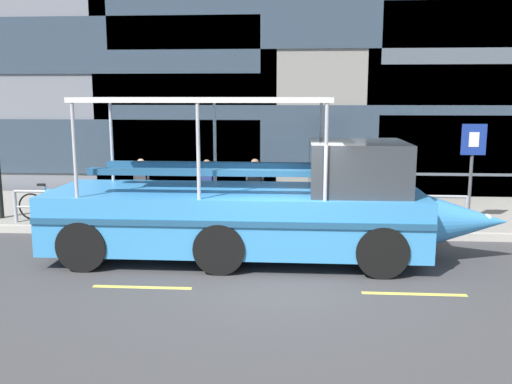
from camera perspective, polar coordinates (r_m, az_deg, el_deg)
The scene contains 12 objects.
ground_plane at distance 10.42m, azimuth 2.19°, elevation -9.01°, with size 120.00×120.00×0.00m, color #3D3D3F.
sidewalk at distance 15.80m, azimuth 2.87°, elevation -2.10°, with size 32.00×4.80×0.18m, color gray.
curb_edge at distance 13.38m, azimuth 2.64°, elevation -4.32°, with size 32.00×0.18×0.18m, color #B2ADA3.
lane_centreline at distance 9.82m, azimuth 2.07°, elevation -10.20°, with size 25.80×0.12×0.01m.
curb_guardrail at distance 13.64m, azimuth -2.28°, elevation -1.20°, with size 11.39×0.09×0.85m.
parking_sign at distance 14.61m, azimuth 21.57°, elevation 3.42°, with size 0.60×0.12×2.53m.
leaned_bicycle at distance 15.30m, azimuth -20.57°, elevation -1.35°, with size 1.74×0.46×0.96m.
duck_tour_boat at distance 11.46m, azimuth 0.59°, elevation -1.65°, with size 9.62×2.52×3.36m.
pedestrian_near_bow at distance 15.21m, azimuth 12.52°, elevation 1.21°, with size 0.22×0.46×1.59m.
pedestrian_mid_left at distance 14.18m, azimuth -0.11°, elevation 0.90°, with size 0.47×0.22×1.62m.
pedestrian_mid_right at distance 14.73m, azimuth -5.10°, elevation 1.02°, with size 0.44×0.21×1.54m.
pedestrian_near_stern at distance 15.14m, azimuth -11.81°, elevation 1.10°, with size 0.45×0.21×1.54m.
Camera 1 is at (0.30, -9.85, 3.39)m, focal length 38.48 mm.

